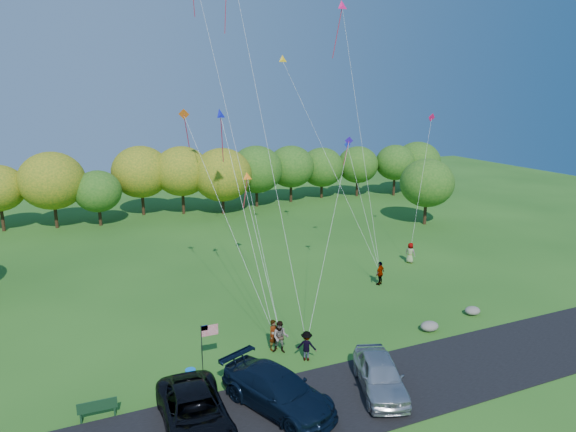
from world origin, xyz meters
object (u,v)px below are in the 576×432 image
flyer_a (274,335)px  flyer_c (307,346)px  flyer_e (410,253)px  flyer_d (380,273)px  flyer_b (280,337)px  minivan_dark (195,413)px  minivan_navy (278,390)px  trash_barrel (191,377)px  minivan_silver (380,375)px  park_bench (97,408)px

flyer_a → flyer_c: flyer_a is taller
flyer_e → flyer_d: bearing=91.7°
flyer_b → flyer_c: (1.02, -1.37, -0.10)m
minivan_dark → minivan_navy: 4.01m
minivan_dark → flyer_e: flyer_e is taller
trash_barrel → minivan_dark: bearing=-100.1°
flyer_a → trash_barrel: bearing=176.0°
minivan_navy → flyer_e: (18.83, 15.04, -0.06)m
flyer_a → flyer_c: size_ratio=1.07×
minivan_navy → flyer_d: bearing=17.9°
minivan_silver → flyer_a: bearing=137.6°
minivan_silver → flyer_b: 6.42m
minivan_dark → flyer_c: 8.08m
minivan_dark → flyer_e: 27.38m
trash_barrel → flyer_c: bearing=-2.1°
minivan_dark → flyer_d: bearing=36.6°
flyer_e → trash_barrel: 24.86m
flyer_e → park_bench: size_ratio=1.02×
minivan_dark → flyer_a: (5.99, 5.47, 0.02)m
flyer_c → minivan_silver: bearing=150.2°
minivan_dark → flyer_b: 7.96m
trash_barrel → minivan_silver: bearing=-27.8°
minivan_dark → flyer_d: flyer_d is taller
minivan_dark → minivan_silver: minivan_silver is taller
minivan_navy → park_bench: size_ratio=3.53×
trash_barrel → flyer_e: bearing=26.9°
minivan_navy → minivan_silver: bearing=-30.9°
flyer_c → flyer_e: (15.61, 11.49, 0.04)m
flyer_a → flyer_d: 13.07m
flyer_a → flyer_d: bearing=7.6°
minivan_silver → flyer_e: size_ratio=2.84×
minivan_dark → flyer_d: size_ratio=3.25×
minivan_dark → minivan_navy: bearing=3.6°
minivan_silver → flyer_e: bearing=68.8°
flyer_a → flyer_d: (11.48, 6.25, 0.02)m
minivan_navy → park_bench: bearing=138.8°
minivan_dark → park_bench: size_ratio=3.47×
flyer_c → trash_barrel: bearing=32.7°
flyer_c → park_bench: flyer_c is taller
park_bench → flyer_d: bearing=25.0°
flyer_c → park_bench: 11.21m
minivan_silver → trash_barrel: 9.72m
minivan_silver → flyer_c: (-2.04, 4.28, -0.07)m
flyer_d → flyer_e: size_ratio=1.04×
flyer_a → flyer_e: (16.85, 9.64, -0.02)m
flyer_d → minivan_dark: bearing=6.5°
flyer_b → flyer_d: 13.12m
trash_barrel → flyer_a: bearing=17.0°
flyer_b → flyer_e: size_ratio=1.07×
flyer_b → flyer_d: flyer_b is taller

